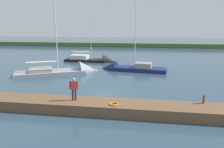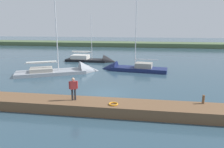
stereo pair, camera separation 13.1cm
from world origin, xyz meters
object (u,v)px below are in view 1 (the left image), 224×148
(sailboat_outer_mooring, at_px, (95,61))
(person_on_dock, at_px, (74,87))
(mooring_post_far, at_px, (204,99))
(sailboat_mid_channel, at_px, (69,72))
(sailboat_inner_slip, at_px, (127,69))
(life_ring_buoy, at_px, (114,104))

(sailboat_outer_mooring, bearing_deg, person_on_dock, -78.02)
(mooring_post_far, relative_size, sailboat_mid_channel, 0.06)
(sailboat_inner_slip, relative_size, sailboat_outer_mooring, 1.27)
(mooring_post_far, xyz_separation_m, sailboat_outer_mooring, (12.70, -20.69, -0.90))
(mooring_post_far, distance_m, sailboat_inner_slip, 15.60)
(sailboat_inner_slip, relative_size, person_on_dock, 6.81)
(person_on_dock, bearing_deg, mooring_post_far, -107.74)
(life_ring_buoy, relative_size, sailboat_inner_slip, 0.06)
(life_ring_buoy, height_order, sailboat_outer_mooring, sailboat_outer_mooring)
(sailboat_mid_channel, xyz_separation_m, sailboat_outer_mooring, (-1.22, -9.38, 0.10))
(sailboat_mid_channel, bearing_deg, sailboat_inner_slip, -5.49)
(person_on_dock, bearing_deg, sailboat_outer_mooring, -12.84)
(mooring_post_far, height_order, person_on_dock, person_on_dock)
(life_ring_buoy, distance_m, sailboat_mid_channel, 14.72)
(sailboat_inner_slip, height_order, sailboat_mid_channel, sailboat_inner_slip)
(sailboat_inner_slip, xyz_separation_m, sailboat_outer_mooring, (6.23, -6.53, 0.06))
(sailboat_mid_channel, xyz_separation_m, person_on_dock, (-4.74, 12.03, 1.67))
(life_ring_buoy, height_order, sailboat_inner_slip, sailboat_inner_slip)
(mooring_post_far, xyz_separation_m, life_ring_buoy, (6.18, 1.19, -0.26))
(sailboat_mid_channel, distance_m, person_on_dock, 13.04)
(life_ring_buoy, relative_size, sailboat_outer_mooring, 0.07)
(life_ring_buoy, bearing_deg, mooring_post_far, -169.13)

